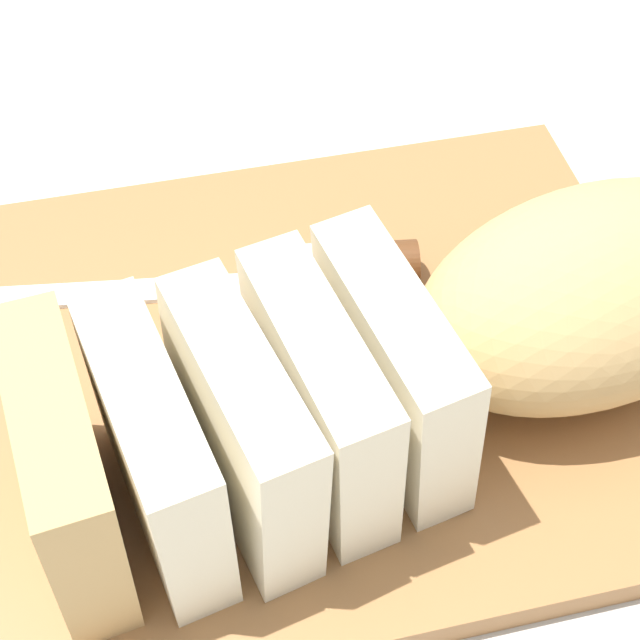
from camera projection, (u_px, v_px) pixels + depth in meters
ground_plane at (320, 377)px, 0.52m from camera, size 3.00×3.00×0.00m
cutting_board at (320, 367)px, 0.51m from camera, size 0.39×0.33×0.02m
bread_loaf at (449, 347)px, 0.45m from camera, size 0.38×0.16×0.10m
bread_knife at (326, 270)px, 0.53m from camera, size 0.23×0.07×0.03m
crumb_near_knife at (422, 327)px, 0.52m from camera, size 0.00×0.00×0.00m
crumb_near_loaf at (420, 317)px, 0.52m from camera, size 0.00×0.00×0.00m
crumb_stray_left at (267, 324)px, 0.52m from camera, size 0.01×0.01×0.01m
crumb_stray_right at (375, 310)px, 0.52m from camera, size 0.01×0.01×0.01m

